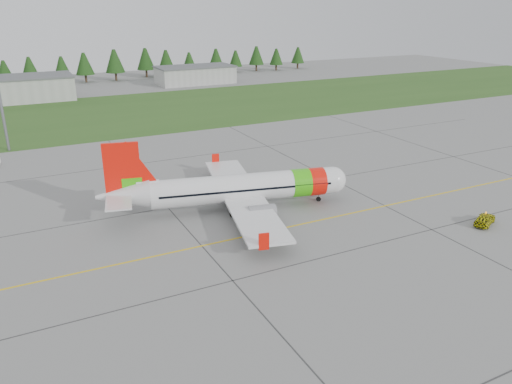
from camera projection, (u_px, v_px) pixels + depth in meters
ground at (362, 248)px, 52.83m from camera, size 320.00×320.00×0.00m
aircraft at (239, 188)px, 61.96m from camera, size 30.91×29.00×9.48m
follow_me_car at (487, 208)px, 57.70m from camera, size 1.93×2.06×4.05m
grass_strip at (150, 110)px, 121.30m from camera, size 320.00×50.00×0.03m
taxi_guideline at (320, 220)px, 59.51m from camera, size 120.00×0.25×0.02m
hangar_west at (8, 90)px, 130.97m from camera, size 32.00×14.00×6.00m
hangar_east at (195, 75)px, 160.99m from camera, size 24.00×12.00×5.20m
treeline at (103, 65)px, 166.30m from camera, size 160.00×8.00×10.00m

